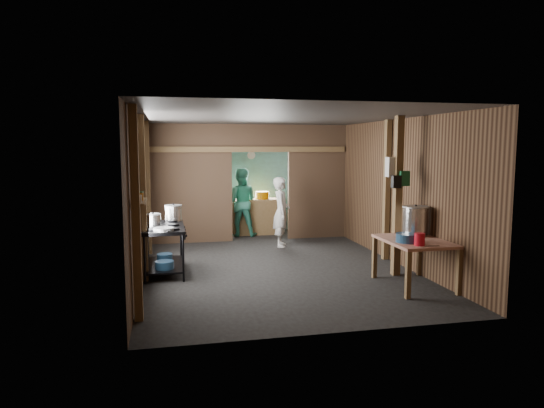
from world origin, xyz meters
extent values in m
cube|color=#2A2A2A|center=(0.00, 0.00, 0.00)|extent=(4.50, 7.00, 0.00)
cube|color=#494642|center=(0.00, 0.00, 2.60)|extent=(4.50, 7.00, 0.00)
cube|color=brown|center=(0.00, 3.50, 1.30)|extent=(4.50, 0.00, 2.60)
cube|color=brown|center=(0.00, -3.50, 1.30)|extent=(4.50, 0.00, 2.60)
cube|color=brown|center=(-2.25, 0.00, 1.30)|extent=(0.00, 7.00, 2.60)
cube|color=brown|center=(2.25, 0.00, 1.30)|extent=(0.00, 7.00, 2.60)
cube|color=#47311D|center=(-1.32, 2.20, 1.30)|extent=(1.85, 0.10, 2.60)
cube|color=#47311D|center=(1.57, 2.20, 1.30)|extent=(1.35, 0.10, 2.60)
cube|color=#47311D|center=(0.25, 2.20, 2.30)|extent=(1.30, 0.10, 0.60)
cube|color=#59A09D|center=(0.00, 3.44, 1.25)|extent=(4.40, 0.06, 2.50)
cube|color=brown|center=(0.30, 2.95, 0.42)|extent=(1.20, 0.50, 0.85)
cylinder|color=silver|center=(0.25, 3.40, 1.90)|extent=(0.20, 0.03, 0.20)
cube|color=brown|center=(-2.18, -2.60, 1.30)|extent=(0.10, 0.12, 2.60)
cube|color=brown|center=(-2.18, -0.80, 1.30)|extent=(0.10, 0.12, 2.60)
cube|color=brown|center=(-2.18, 1.20, 1.30)|extent=(0.10, 0.12, 2.60)
cube|color=brown|center=(2.18, -0.20, 1.30)|extent=(0.10, 0.12, 2.60)
cube|color=brown|center=(1.85, -1.30, 1.30)|extent=(0.12, 0.12, 2.60)
cube|color=brown|center=(0.00, 2.15, 2.05)|extent=(4.40, 0.12, 0.12)
cylinder|color=#979797|center=(-2.21, 0.40, 1.65)|extent=(0.03, 0.34, 0.34)
cylinder|color=black|center=(-2.21, 0.80, 1.55)|extent=(0.03, 0.30, 0.30)
cube|color=brown|center=(-2.15, -2.10, 1.40)|extent=(0.14, 0.80, 0.03)
cylinder|color=silver|center=(-2.15, -2.35, 1.47)|extent=(0.07, 0.07, 0.10)
cylinder|color=#B45E00|center=(-2.15, -2.10, 1.47)|extent=(0.08, 0.08, 0.10)
cylinder|color=#15562D|center=(-2.15, -1.88, 1.47)|extent=(0.06, 0.06, 0.10)
cube|color=silver|center=(1.80, -1.22, 1.78)|extent=(0.22, 0.15, 0.32)
cube|color=#15562D|center=(1.92, -1.36, 1.60)|extent=(0.16, 0.12, 0.24)
cube|color=black|center=(1.78, -1.38, 1.55)|extent=(0.14, 0.10, 0.20)
cylinder|color=silver|center=(-2.05, 0.14, 0.85)|extent=(0.18, 0.18, 0.10)
cylinder|color=navy|center=(-1.88, -0.71, 0.22)|extent=(0.30, 0.30, 0.12)
cylinder|color=navy|center=(-1.88, -0.07, 0.21)|extent=(0.26, 0.26, 0.11)
cylinder|color=navy|center=(1.63, -2.10, 0.78)|extent=(0.37, 0.37, 0.13)
cylinder|color=red|center=(1.67, -2.38, 0.80)|extent=(0.19, 0.19, 0.18)
cube|color=silver|center=(1.77, -2.47, 0.72)|extent=(0.30, 0.04, 0.01)
cylinder|color=#B45E00|center=(0.44, 2.95, 0.94)|extent=(0.33, 0.33, 0.18)
cylinder|color=maroon|center=(0.01, 2.95, 0.91)|extent=(0.11, 0.11, 0.12)
imported|color=silver|center=(0.54, 1.38, 0.74)|extent=(0.47, 0.61, 1.47)
imported|color=teal|center=(-0.12, 2.78, 0.81)|extent=(0.90, 0.78, 1.61)
camera|label=1|loc=(-1.80, -8.56, 2.11)|focal=32.19mm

